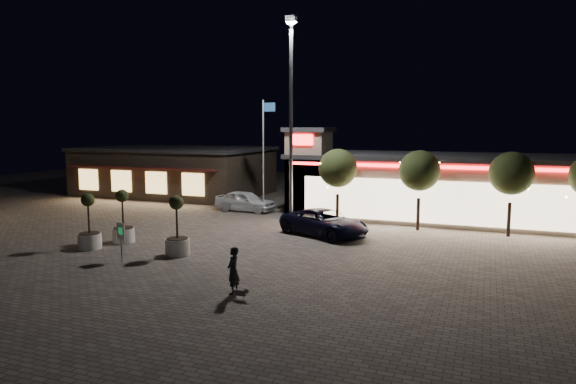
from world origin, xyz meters
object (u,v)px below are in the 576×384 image
at_px(pedestrian, 233,270).
at_px(pickup_truck, 324,223).
at_px(valet_sign, 121,234).
at_px(white_sedan, 245,201).
at_px(planter_left, 123,226).
at_px(planter_mid, 89,232).

bearing_deg(pedestrian, pickup_truck, 178.57).
bearing_deg(valet_sign, pedestrian, -18.45).
height_order(white_sedan, pedestrian, pedestrian).
xyz_separation_m(pickup_truck, white_sedan, (-7.92, 6.00, 0.01)).
xyz_separation_m(planter_left, valet_sign, (2.42, -3.13, 0.37)).
bearing_deg(planter_left, pickup_truck, 30.18).
xyz_separation_m(pickup_truck, planter_left, (-9.51, -5.53, 0.13)).
distance_m(planter_mid, valet_sign, 3.38).
distance_m(pedestrian, planter_mid, 10.71).
bearing_deg(planter_mid, pedestrian, -20.03).
distance_m(white_sedan, valet_sign, 14.69).
xyz_separation_m(white_sedan, valet_sign, (0.84, -14.66, 0.49)).
bearing_deg(planter_mid, valet_sign, -23.50).
xyz_separation_m(planter_mid, valet_sign, (3.08, -1.34, 0.37)).
height_order(planter_mid, valet_sign, planter_mid).
bearing_deg(valet_sign, planter_mid, 156.50).
xyz_separation_m(pedestrian, planter_mid, (-10.06, 3.67, -0.00)).
bearing_deg(planter_mid, planter_left, 69.91).
bearing_deg(white_sedan, valet_sign, -174.41).
bearing_deg(white_sedan, pedestrian, -152.96).
relative_size(pickup_truck, planter_left, 1.89).
relative_size(pedestrian, planter_mid, 0.62).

